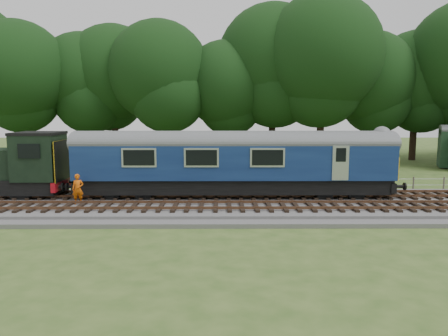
{
  "coord_description": "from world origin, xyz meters",
  "views": [
    {
      "loc": [
        -4.57,
        -23.61,
        5.37
      ],
      "look_at": [
        -4.44,
        1.4,
        2.0
      ],
      "focal_mm": 35.0,
      "sensor_mm": 36.0,
      "label": 1
    }
  ],
  "objects": [
    {
      "name": "ground",
      "position": [
        0.0,
        0.0,
        0.0
      ],
      "size": [
        120.0,
        120.0,
        0.0
      ],
      "primitive_type": "plane",
      "color": "#37561F",
      "rests_on": "ground"
    },
    {
      "name": "fence",
      "position": [
        0.0,
        4.5,
        0.0
      ],
      "size": [
        64.0,
        0.12,
        1.0
      ],
      "primitive_type": null,
      "color": "#6B6054",
      "rests_on": "ground"
    },
    {
      "name": "ballast",
      "position": [
        0.0,
        0.0,
        0.17
      ],
      "size": [
        70.0,
        7.0,
        0.35
      ],
      "primitive_type": "cube",
      "color": "#4C4C4F",
      "rests_on": "ground"
    },
    {
      "name": "tree_line",
      "position": [
        0.0,
        22.0,
        0.0
      ],
      "size": [
        70.0,
        8.0,
        18.0
      ],
      "primitive_type": null,
      "color": "black",
      "rests_on": "ground"
    },
    {
      "name": "track_north",
      "position": [
        0.0,
        1.4,
        0.42
      ],
      "size": [
        67.2,
        2.4,
        0.21
      ],
      "color": "black",
      "rests_on": "ballast"
    },
    {
      "name": "dmu_railcar",
      "position": [
        -3.86,
        1.4,
        2.61
      ],
      "size": [
        18.05,
        2.86,
        3.88
      ],
      "color": "black",
      "rests_on": "ground"
    },
    {
      "name": "worker",
      "position": [
        -12.24,
        -0.69,
        1.16
      ],
      "size": [
        0.64,
        0.47,
        1.61
      ],
      "primitive_type": "imported",
      "rotation": [
        0.0,
        0.0,
        0.16
      ],
      "color": "#DF5B0B",
      "rests_on": "ballast"
    },
    {
      "name": "track_south",
      "position": [
        0.0,
        -1.6,
        0.42
      ],
      "size": [
        67.2,
        2.4,
        0.21
      ],
      "color": "black",
      "rests_on": "ballast"
    }
  ]
}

